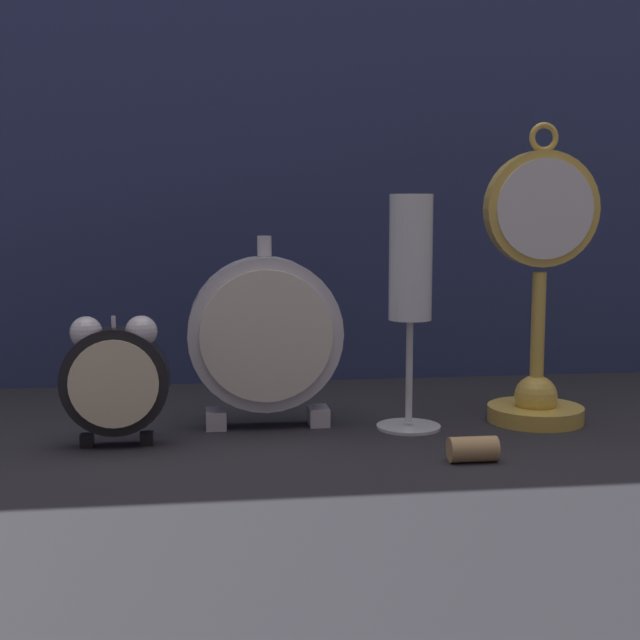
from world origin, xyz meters
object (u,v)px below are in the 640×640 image
(wine_cork, at_px, (473,449))
(champagne_flute, at_px, (410,277))
(mantel_clock_silver, at_px, (265,335))
(pocket_watch_on_stand, at_px, (539,301))
(alarm_clock_twin_bell, at_px, (115,375))

(wine_cork, bearing_deg, champagne_flute, 102.97)
(mantel_clock_silver, relative_size, wine_cork, 4.53)
(pocket_watch_on_stand, distance_m, alarm_clock_twin_bell, 0.42)
(pocket_watch_on_stand, bearing_deg, alarm_clock_twin_bell, -174.61)
(alarm_clock_twin_bell, distance_m, wine_cork, 0.33)
(mantel_clock_silver, xyz_separation_m, champagne_flute, (0.14, -0.02, 0.06))
(champagne_flute, relative_size, wine_cork, 5.49)
(alarm_clock_twin_bell, bearing_deg, champagne_flute, 5.97)
(mantel_clock_silver, bearing_deg, champagne_flute, -10.00)
(pocket_watch_on_stand, relative_size, wine_cork, 7.16)
(wine_cork, bearing_deg, mantel_clock_silver, 138.98)
(pocket_watch_on_stand, bearing_deg, champagne_flute, -175.81)
(alarm_clock_twin_bell, height_order, champagne_flute, champagne_flute)
(pocket_watch_on_stand, xyz_separation_m, mantel_clock_silver, (-0.28, 0.01, -0.03))
(pocket_watch_on_stand, height_order, champagne_flute, pocket_watch_on_stand)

